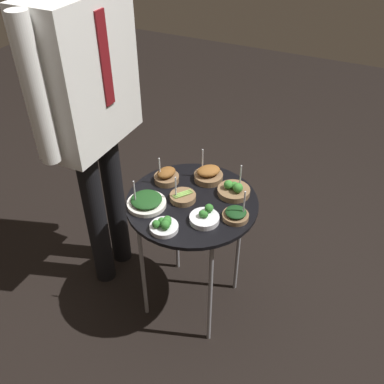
% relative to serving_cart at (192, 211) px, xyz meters
% --- Properties ---
extents(ground_plane, '(8.00, 8.00, 0.00)m').
position_rel_serving_cart_xyz_m(ground_plane, '(0.00, 0.00, -0.64)').
color(ground_plane, black).
extents(serving_cart, '(0.61, 0.61, 0.70)m').
position_rel_serving_cart_xyz_m(serving_cart, '(0.00, 0.00, 0.00)').
color(serving_cart, black).
rests_on(serving_cart, ground_plane).
extents(bowl_asparagus_back_right, '(0.12, 0.12, 0.13)m').
position_rel_serving_cart_xyz_m(bowl_asparagus_back_right, '(-0.01, 0.04, 0.08)').
color(bowl_asparagus_back_right, brown).
rests_on(bowl_asparagus_back_right, serving_cart).
extents(bowl_broccoli_mid_left, '(0.15, 0.15, 0.14)m').
position_rel_serving_cart_xyz_m(bowl_broccoli_mid_left, '(0.13, -0.15, 0.08)').
color(bowl_broccoli_mid_left, brown).
rests_on(bowl_broccoli_mid_left, serving_cart).
extents(bowl_roast_back_left, '(0.12, 0.12, 0.14)m').
position_rel_serving_cart_xyz_m(bowl_roast_back_left, '(0.08, 0.18, 0.09)').
color(bowl_roast_back_left, brown).
rests_on(bowl_roast_back_left, serving_cart).
extents(bowl_broccoli_center, '(0.13, 0.13, 0.06)m').
position_rel_serving_cart_xyz_m(bowl_broccoli_center, '(-0.10, -0.11, 0.08)').
color(bowl_broccoli_center, silver).
rests_on(bowl_broccoli_center, serving_cart).
extents(bowl_spinach_far_rim, '(0.18, 0.18, 0.14)m').
position_rel_serving_cart_xyz_m(bowl_spinach_far_rim, '(-0.12, 0.17, 0.08)').
color(bowl_spinach_far_rim, silver).
rests_on(bowl_spinach_far_rim, serving_cart).
extents(bowl_roast_front_left, '(0.14, 0.14, 0.16)m').
position_rel_serving_cart_xyz_m(bowl_roast_front_left, '(0.18, 0.00, 0.09)').
color(bowl_roast_front_left, brown).
rests_on(bowl_roast_front_left, serving_cart).
extents(bowl_spinach_front_right, '(0.12, 0.12, 0.15)m').
position_rel_serving_cart_xyz_m(bowl_spinach_front_right, '(-0.03, -0.22, 0.08)').
color(bowl_spinach_front_right, brown).
rests_on(bowl_spinach_front_right, serving_cart).
extents(bowl_broccoli_near_rim, '(0.12, 0.12, 0.06)m').
position_rel_serving_cart_xyz_m(bowl_broccoli_near_rim, '(-0.22, 0.02, 0.08)').
color(bowl_broccoli_near_rim, silver).
rests_on(bowl_broccoli_near_rim, serving_cart).
extents(waiter_figure, '(0.65, 0.25, 1.77)m').
position_rel_serving_cart_xyz_m(waiter_figure, '(0.02, 0.53, 0.48)').
color(waiter_figure, black).
rests_on(waiter_figure, ground_plane).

